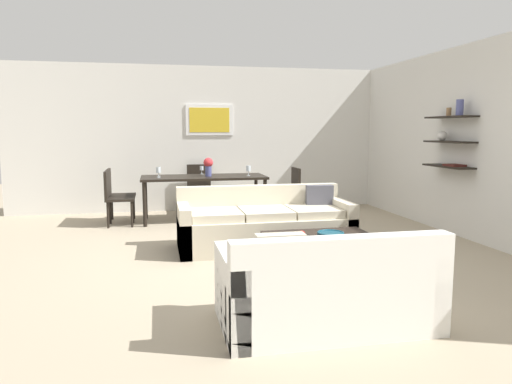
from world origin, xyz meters
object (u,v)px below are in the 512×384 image
object	(u,v)px
apple_on_coffee_table	(302,234)
centerpiece_vase	(208,165)
loveseat_white	(326,289)
wine_glass_left_near	(158,170)
decorative_bowl	(331,235)
coffee_table	(322,254)
dining_chair_left_far	(116,191)
dining_chair_left_near	(114,194)
dining_table	(204,180)
wine_glass_right_near	(248,169)
dining_chair_right_near	(289,190)
sofa_beige	(265,225)
wine_glass_left_far	(158,170)
wine_glass_head	(202,169)
dining_chair_head	(200,185)

from	to	relation	value
apple_on_coffee_table	centerpiece_vase	size ratio (longest dim) A/B	0.25
loveseat_white	wine_glass_left_near	distance (m)	4.71
decorative_bowl	centerpiece_vase	distance (m)	3.43
coffee_table	dining_chair_left_far	bearing A→B (deg)	124.74
dining_chair_left_near	centerpiece_vase	size ratio (longest dim) A/B	2.84
loveseat_white	dining_table	world-z (taller)	loveseat_white
apple_on_coffee_table	wine_glass_right_near	bearing A→B (deg)	89.60
dining_chair_right_near	centerpiece_vase	bearing A→B (deg)	174.01
dining_chair_left_near	wine_glass_right_near	size ratio (longest dim) A/B	5.09
sofa_beige	wine_glass_right_near	world-z (taller)	wine_glass_right_near
coffee_table	wine_glass_left_far	bearing A→B (deg)	116.75
wine_glass_head	centerpiece_vase	xyz separation A→B (m)	(0.07, -0.41, 0.09)
apple_on_coffee_table	dining_chair_right_near	bearing A→B (deg)	76.71
coffee_table	wine_glass_left_near	world-z (taller)	wine_glass_left_near
apple_on_coffee_table	dining_chair_left_near	bearing A→B (deg)	125.44
decorative_bowl	dining_chair_head	size ratio (longest dim) A/B	0.33
coffee_table	wine_glass_left_near	size ratio (longest dim) A/B	6.75
apple_on_coffee_table	centerpiece_vase	world-z (taller)	centerpiece_vase
coffee_table	loveseat_white	bearing A→B (deg)	-108.62
apple_on_coffee_table	dining_chair_left_near	xyz separation A→B (m)	(-2.16, 3.03, 0.09)
dining_chair_head	apple_on_coffee_table	bearing A→B (deg)	-79.92
dining_chair_head	dining_chair_left_far	size ratio (longest dim) A/B	1.00
dining_chair_head	wine_glass_right_near	xyz separation A→B (m)	(0.74, -0.94, 0.37)
coffee_table	wine_glass_right_near	world-z (taller)	wine_glass_right_near
wine_glass_left_far	sofa_beige	bearing A→B (deg)	-58.84
loveseat_white	sofa_beige	bearing A→B (deg)	87.96
sofa_beige	decorative_bowl	distance (m)	1.31
dining_chair_right_near	apple_on_coffee_table	bearing A→B (deg)	-103.29
dining_chair_head	dining_chair_left_near	xyz separation A→B (m)	(-1.44, -1.02, 0.00)
apple_on_coffee_table	dining_chair_left_far	distance (m)	4.04
centerpiece_vase	dining_chair_head	bearing A→B (deg)	94.77
apple_on_coffee_table	coffee_table	bearing A→B (deg)	-5.75
dining_table	dining_chair_head	world-z (taller)	dining_chair_head
wine_glass_head	wine_glass_left_near	bearing A→B (deg)	-147.67
dining_chair_left_near	centerpiece_vase	bearing A→B (deg)	5.42
dining_chair_head	dining_chair_right_near	world-z (taller)	same
wine_glass_head	centerpiece_vase	distance (m)	0.43
coffee_table	wine_glass_left_far	world-z (taller)	wine_glass_left_far
decorative_bowl	wine_glass_left_near	size ratio (longest dim) A/B	1.66
coffee_table	dining_chair_left_near	world-z (taller)	dining_chair_left_near
dining_chair_right_near	dining_chair_head	bearing A→B (deg)	144.56
loveseat_white	dining_chair_right_near	xyz separation A→B (m)	(0.95, 4.42, 0.21)
apple_on_coffee_table	loveseat_white	bearing A→B (deg)	-99.57
loveseat_white	wine_glass_right_near	size ratio (longest dim) A/B	9.43
dining_table	wine_glass_right_near	xyz separation A→B (m)	(0.74, -0.11, 0.19)
wine_glass_left_near	dining_table	bearing A→B (deg)	8.06
loveseat_white	dining_chair_right_near	world-z (taller)	dining_chair_right_near
wine_glass_head	centerpiece_vase	world-z (taller)	centerpiece_vase
apple_on_coffee_table	dining_chair_right_near	distance (m)	3.12
coffee_table	wine_glass_left_near	xyz separation A→B (m)	(-1.69, 3.14, 0.68)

